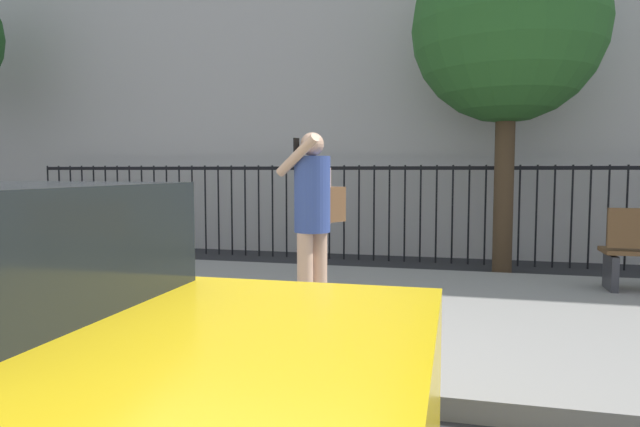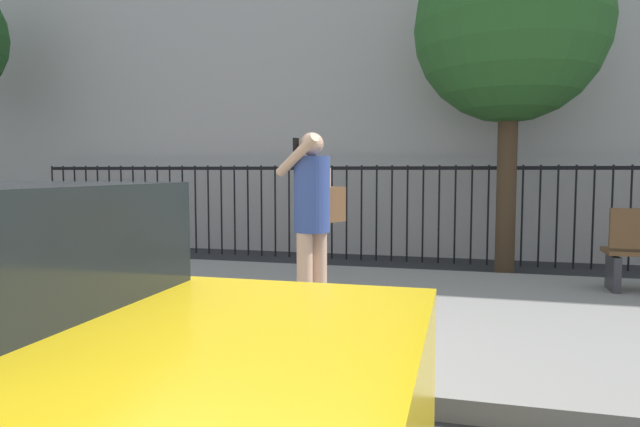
# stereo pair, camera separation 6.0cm
# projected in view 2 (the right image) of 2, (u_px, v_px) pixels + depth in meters

# --- Properties ---
(ground_plane) EXTENTS (60.00, 60.00, 0.00)m
(ground_plane) POSITION_uv_depth(u_px,v_px,m) (184.00, 393.00, 3.79)
(ground_plane) COLOR #28282B
(sidewalk) EXTENTS (28.00, 4.40, 0.15)m
(sidewalk) POSITION_uv_depth(u_px,v_px,m) (286.00, 306.00, 5.91)
(sidewalk) COLOR gray
(sidewalk) RESTS_ON ground
(building_facade) EXTENTS (28.00, 4.00, 9.45)m
(building_facade) POSITION_uv_depth(u_px,v_px,m) (379.00, 16.00, 11.62)
(building_facade) COLOR #BCB7B2
(building_facade) RESTS_ON ground
(iron_fence) EXTENTS (12.03, 0.04, 1.60)m
(iron_fence) POSITION_uv_depth(u_px,v_px,m) (354.00, 200.00, 9.40)
(iron_fence) COLOR black
(iron_fence) RESTS_ON ground
(pedestrian_on_phone) EXTENTS (0.59, 0.72, 1.72)m
(pedestrian_on_phone) POSITION_uv_depth(u_px,v_px,m) (314.00, 209.00, 5.27)
(pedestrian_on_phone) COLOR tan
(pedestrian_on_phone) RESTS_ON sidewalk
(street_tree_near) EXTENTS (2.74, 2.74, 4.94)m
(street_tree_near) POSITION_uv_depth(u_px,v_px,m) (510.00, 28.00, 7.98)
(street_tree_near) COLOR #4C3823
(street_tree_near) RESTS_ON ground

